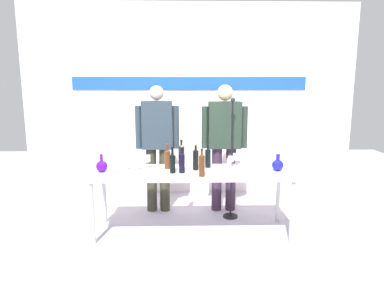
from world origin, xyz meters
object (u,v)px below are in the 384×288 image
(display_table, at_px, (192,176))
(wine_bottle_2, at_px, (173,162))
(decanter_blue_left, at_px, (102,166))
(wine_glass_left_2, at_px, (148,159))
(wine_glass_right_3, at_px, (229,163))
(presenter_left, at_px, (157,141))
(wine_bottle_1, at_px, (196,159))
(wine_glass_left_4, at_px, (131,159))
(wine_bottle_6, at_px, (181,154))
(wine_bottle_4, at_px, (167,158))
(wine_glass_right_0, at_px, (251,160))
(wine_bottle_5, at_px, (202,164))
(wine_bottle_3, at_px, (182,162))
(wine_glass_left_0, at_px, (137,162))
(microphone_stand, at_px, (231,178))
(wine_glass_left_3, at_px, (114,165))
(presenter_right, at_px, (224,139))
(wine_glass_left_1, at_px, (126,163))
(wine_bottle_0, at_px, (208,157))
(wine_glass_right_2, at_px, (231,159))
(decanter_blue_right, at_px, (278,165))

(display_table, xyz_separation_m, wine_bottle_2, (-0.23, -0.08, 0.19))
(decanter_blue_left, bearing_deg, wine_glass_left_2, 16.91)
(decanter_blue_left, xyz_separation_m, wine_glass_right_3, (1.49, -0.02, 0.04))
(presenter_left, bearing_deg, wine_bottle_1, -52.96)
(wine_glass_left_4, bearing_deg, wine_bottle_6, 12.50)
(display_table, distance_m, wine_bottle_4, 0.37)
(wine_bottle_6, relative_size, wine_glass_right_0, 2.14)
(decanter_blue_left, relative_size, wine_glass_left_2, 1.30)
(wine_bottle_2, relative_size, wine_bottle_5, 0.98)
(wine_bottle_3, bearing_deg, wine_glass_left_4, 159.26)
(wine_bottle_5, bearing_deg, wine_glass_left_0, 158.09)
(wine_glass_right_0, xyz_separation_m, microphone_stand, (-0.18, 0.34, -0.32))
(wine_glass_left_3, relative_size, wine_glass_left_4, 1.02)
(wine_glass_left_3, bearing_deg, wine_bottle_2, 4.61)
(presenter_right, height_order, wine_glass_left_0, presenter_right)
(wine_glass_right_3, bearing_deg, wine_glass_left_4, 170.55)
(wine_bottle_2, bearing_deg, wine_glass_left_2, 143.75)
(wine_glass_left_3, bearing_deg, wine_glass_left_1, 62.64)
(decanter_blue_left, height_order, wine_glass_left_0, decanter_blue_left)
(wine_glass_left_4, bearing_deg, wine_bottle_1, -7.78)
(wine_bottle_0, height_order, wine_bottle_3, wine_bottle_3)
(wine_bottle_2, height_order, wine_glass_left_2, wine_bottle_2)
(wine_bottle_4, bearing_deg, wine_glass_left_3, -156.60)
(wine_bottle_0, bearing_deg, wine_bottle_6, 158.20)
(wine_bottle_1, bearing_deg, microphone_stand, 38.68)
(wine_bottle_0, distance_m, wine_bottle_1, 0.19)
(presenter_left, height_order, wine_glass_left_4, presenter_left)
(wine_glass_right_2, bearing_deg, wine_bottle_2, -157.57)
(wine_bottle_1, relative_size, wine_glass_left_1, 2.40)
(wine_glass_left_0, xyz_separation_m, wine_glass_right_2, (1.14, 0.15, -0.00))
(wine_bottle_0, distance_m, wine_glass_left_3, 1.12)
(wine_glass_left_3, height_order, wine_glass_right_2, wine_glass_left_3)
(display_table, xyz_separation_m, wine_glass_right_2, (0.48, 0.21, 0.15))
(microphone_stand, bearing_deg, wine_glass_left_4, -167.60)
(wine_bottle_6, xyz_separation_m, wine_glass_left_0, (-0.52, -0.23, -0.04))
(wine_glass_left_1, bearing_deg, wine_glass_left_2, 19.42)
(wine_bottle_2, height_order, wine_glass_right_2, wine_bottle_2)
(presenter_left, distance_m, presenter_right, 0.92)
(decanter_blue_right, bearing_deg, wine_bottle_3, -176.84)
(decanter_blue_left, xyz_separation_m, wine_glass_left_3, (0.17, -0.12, 0.04))
(wine_glass_right_0, xyz_separation_m, wine_glass_right_2, (-0.22, 0.12, -0.01))
(wine_bottle_6, bearing_deg, microphone_stand, 12.30)
(wine_bottle_1, height_order, wine_bottle_3, wine_bottle_3)
(wine_bottle_4, bearing_deg, decanter_blue_right, -5.86)
(wine_glass_right_0, bearing_deg, wine_glass_left_0, -178.73)
(wine_bottle_5, bearing_deg, microphone_stand, 57.76)
(wine_bottle_2, bearing_deg, microphone_stand, 34.58)
(wine_bottle_3, bearing_deg, wine_glass_left_0, 164.87)
(display_table, bearing_deg, wine_bottle_1, 50.54)
(presenter_left, xyz_separation_m, wine_glass_left_0, (-0.19, -0.65, -0.14))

